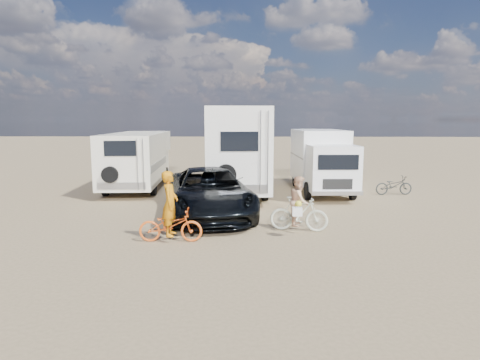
{
  "coord_description": "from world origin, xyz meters",
  "views": [
    {
      "loc": [
        0.29,
        -12.69,
        3.4
      ],
      "look_at": [
        -0.1,
        1.44,
        1.3
      ],
      "focal_mm": 30.44,
      "sensor_mm": 36.0,
      "label": 1
    }
  ],
  "objects_px": {
    "rider_man": "(170,210)",
    "dark_suv": "(209,192)",
    "bike_man": "(171,225)",
    "box_truck": "(322,162)",
    "bike_parked": "(394,185)",
    "crate": "(250,199)",
    "rider_woman": "(299,207)",
    "cooler": "(203,209)",
    "bike_woman": "(299,214)",
    "rv_left": "(138,161)",
    "rv_main": "(235,150)"
  },
  "relations": [
    {
      "from": "rider_man",
      "to": "dark_suv",
      "type": "bearing_deg",
      "value": -15.03
    },
    {
      "from": "rv_left",
      "to": "rider_woman",
      "type": "distance_m",
      "value": 10.67
    },
    {
      "from": "bike_parked",
      "to": "cooler",
      "type": "xyz_separation_m",
      "value": [
        -8.24,
        -4.25,
        -0.21
      ]
    },
    {
      "from": "bike_woman",
      "to": "rider_man",
      "type": "height_order",
      "value": "rider_man"
    },
    {
      "from": "rider_woman",
      "to": "bike_parked",
      "type": "distance_m",
      "value": 8.01
    },
    {
      "from": "dark_suv",
      "to": "bike_parked",
      "type": "relative_size",
      "value": 3.64
    },
    {
      "from": "bike_man",
      "to": "bike_parked",
      "type": "xyz_separation_m",
      "value": [
        8.76,
        7.43,
        -0.03
      ]
    },
    {
      "from": "dark_suv",
      "to": "rider_woman",
      "type": "xyz_separation_m",
      "value": [
        2.96,
        -2.0,
        -0.08
      ]
    },
    {
      "from": "box_truck",
      "to": "rv_left",
      "type": "bearing_deg",
      "value": 170.65
    },
    {
      "from": "bike_woman",
      "to": "rider_man",
      "type": "bearing_deg",
      "value": 118.35
    },
    {
      "from": "bike_man",
      "to": "bike_parked",
      "type": "distance_m",
      "value": 11.48
    },
    {
      "from": "rider_man",
      "to": "cooler",
      "type": "xyz_separation_m",
      "value": [
        0.52,
        3.18,
        -0.69
      ]
    },
    {
      "from": "bike_man",
      "to": "crate",
      "type": "relative_size",
      "value": 3.51
    },
    {
      "from": "rv_left",
      "to": "rider_man",
      "type": "relative_size",
      "value": 3.97
    },
    {
      "from": "rv_main",
      "to": "cooler",
      "type": "height_order",
      "value": "rv_main"
    },
    {
      "from": "bike_man",
      "to": "rider_man",
      "type": "xyz_separation_m",
      "value": [
        0.0,
        0.0,
        0.45
      ]
    },
    {
      "from": "bike_parked",
      "to": "dark_suv",
      "type": "bearing_deg",
      "value": 113.65
    },
    {
      "from": "rv_left",
      "to": "box_truck",
      "type": "bearing_deg",
      "value": -11.67
    },
    {
      "from": "rv_main",
      "to": "rider_man",
      "type": "relative_size",
      "value": 4.6
    },
    {
      "from": "crate",
      "to": "rv_left",
      "type": "bearing_deg",
      "value": 145.47
    },
    {
      "from": "crate",
      "to": "rider_man",
      "type": "bearing_deg",
      "value": -112.82
    },
    {
      "from": "bike_woman",
      "to": "rider_woman",
      "type": "height_order",
      "value": "rider_woman"
    },
    {
      "from": "dark_suv",
      "to": "cooler",
      "type": "bearing_deg",
      "value": 176.41
    },
    {
      "from": "rv_main",
      "to": "rider_man",
      "type": "distance_m",
      "value": 8.59
    },
    {
      "from": "bike_woman",
      "to": "bike_parked",
      "type": "distance_m",
      "value": 8.0
    },
    {
      "from": "rider_woman",
      "to": "rider_man",
      "type": "bearing_deg",
      "value": 118.35
    },
    {
      "from": "dark_suv",
      "to": "bike_woman",
      "type": "xyz_separation_m",
      "value": [
        2.96,
        -2.0,
        -0.31
      ]
    },
    {
      "from": "box_truck",
      "to": "bike_man",
      "type": "distance_m",
      "value": 9.79
    },
    {
      "from": "rv_left",
      "to": "rider_man",
      "type": "bearing_deg",
      "value": -74.04
    },
    {
      "from": "bike_woman",
      "to": "box_truck",
      "type": "bearing_deg",
      "value": -4.77
    },
    {
      "from": "bike_woman",
      "to": "cooler",
      "type": "distance_m",
      "value": 3.78
    },
    {
      "from": "box_truck",
      "to": "bike_parked",
      "type": "relative_size",
      "value": 3.59
    },
    {
      "from": "rider_woman",
      "to": "crate",
      "type": "bearing_deg",
      "value": 31.12
    },
    {
      "from": "rider_woman",
      "to": "rv_main",
      "type": "bearing_deg",
      "value": 27.75
    },
    {
      "from": "box_truck",
      "to": "dark_suv",
      "type": "relative_size",
      "value": 0.99
    },
    {
      "from": "dark_suv",
      "to": "crate",
      "type": "xyz_separation_m",
      "value": [
        1.44,
        2.03,
        -0.64
      ]
    },
    {
      "from": "rv_left",
      "to": "rider_man",
      "type": "xyz_separation_m",
      "value": [
        3.42,
        -9.11,
        -0.46
      ]
    },
    {
      "from": "box_truck",
      "to": "cooler",
      "type": "distance_m",
      "value": 7.08
    },
    {
      "from": "box_truck",
      "to": "dark_suv",
      "type": "bearing_deg",
      "value": -137.4
    },
    {
      "from": "box_truck",
      "to": "rider_woman",
      "type": "distance_m",
      "value": 7.06
    },
    {
      "from": "box_truck",
      "to": "bike_parked",
      "type": "height_order",
      "value": "box_truck"
    },
    {
      "from": "rv_left",
      "to": "box_truck",
      "type": "distance_m",
      "value": 9.06
    },
    {
      "from": "cooler",
      "to": "crate",
      "type": "height_order",
      "value": "cooler"
    },
    {
      "from": "rv_main",
      "to": "bike_parked",
      "type": "xyz_separation_m",
      "value": [
        7.28,
        -0.97,
        -1.52
      ]
    },
    {
      "from": "dark_suv",
      "to": "rider_man",
      "type": "bearing_deg",
      "value": -114.3
    },
    {
      "from": "bike_man",
      "to": "rv_left",
      "type": "bearing_deg",
      "value": 18.97
    },
    {
      "from": "rider_man",
      "to": "bike_parked",
      "type": "xyz_separation_m",
      "value": [
        8.76,
        7.43,
        -0.48
      ]
    },
    {
      "from": "box_truck",
      "to": "bike_man",
      "type": "height_order",
      "value": "box_truck"
    },
    {
      "from": "bike_woman",
      "to": "rider_man",
      "type": "relative_size",
      "value": 0.97
    },
    {
      "from": "dark_suv",
      "to": "box_truck",
      "type": "bearing_deg",
      "value": 34.01
    }
  ]
}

